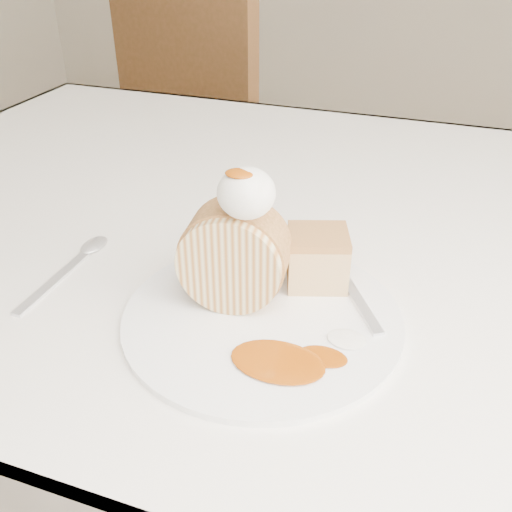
% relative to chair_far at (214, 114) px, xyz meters
% --- Properties ---
extents(table, '(1.40, 0.90, 0.75)m').
position_rel_chair_far_xyz_m(table, '(0.52, -0.87, 0.09)').
color(table, white).
rests_on(table, ground).
extents(chair_far, '(0.59, 0.59, 1.00)m').
position_rel_chair_far_xyz_m(chair_far, '(0.00, 0.00, 0.00)').
color(chair_far, brown).
rests_on(chair_far, ground).
extents(plate, '(0.34, 0.34, 0.01)m').
position_rel_chair_far_xyz_m(plate, '(0.52, -1.09, 0.18)').
color(plate, white).
rests_on(plate, table).
extents(roulade_slice, '(0.11, 0.07, 0.10)m').
position_rel_chair_far_xyz_m(roulade_slice, '(0.49, -1.08, 0.24)').
color(roulade_slice, beige).
rests_on(roulade_slice, plate).
extents(cake_chunk, '(0.07, 0.07, 0.05)m').
position_rel_chair_far_xyz_m(cake_chunk, '(0.56, -1.02, 0.21)').
color(cake_chunk, '#BB7746').
rests_on(cake_chunk, plate).
extents(whipped_cream, '(0.05, 0.05, 0.05)m').
position_rel_chair_far_xyz_m(whipped_cream, '(0.50, -1.08, 0.31)').
color(whipped_cream, white).
rests_on(whipped_cream, roulade_slice).
extents(caramel_drizzle, '(0.03, 0.02, 0.01)m').
position_rel_chair_far_xyz_m(caramel_drizzle, '(0.50, -1.09, 0.34)').
color(caramel_drizzle, '#8F3C05').
rests_on(caramel_drizzle, whipped_cream).
extents(caramel_pool, '(0.10, 0.08, 0.00)m').
position_rel_chair_far_xyz_m(caramel_pool, '(0.56, -1.15, 0.19)').
color(caramel_pool, '#8F3C05').
rests_on(caramel_pool, plate).
extents(fork, '(0.10, 0.15, 0.00)m').
position_rel_chair_far_xyz_m(fork, '(0.60, -1.04, 0.19)').
color(fork, silver).
rests_on(fork, plate).
extents(spoon, '(0.02, 0.15, 0.00)m').
position_rel_chair_far_xyz_m(spoon, '(0.29, -1.11, 0.18)').
color(spoon, silver).
rests_on(spoon, table).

